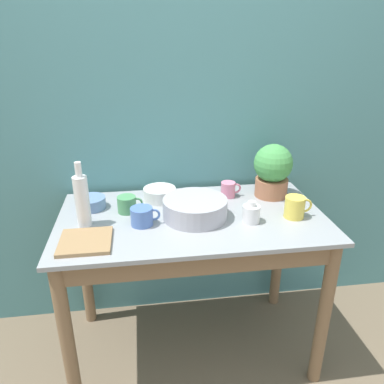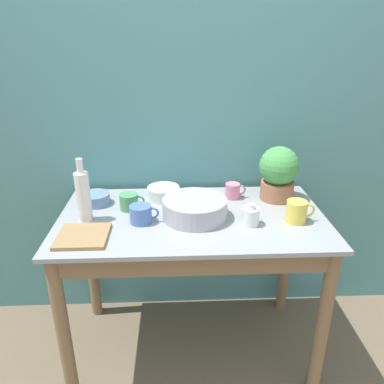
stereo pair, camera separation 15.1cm
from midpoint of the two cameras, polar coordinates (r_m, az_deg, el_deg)
name	(u,v)px [view 1 (the left image)]	position (r m, az deg, el deg)	size (l,w,h in m)	color
wall_back	(181,112)	(1.99, -3.88, 12.01)	(6.00, 0.05, 2.40)	teal
counter_table	(193,248)	(1.80, -2.32, -8.57)	(1.24, 0.68, 0.79)	#846647
potted_plant	(273,170)	(1.94, 10.02, 3.34)	(0.20, 0.20, 0.28)	#A36647
bowl_wash_large	(195,208)	(1.71, -2.07, -2.56)	(0.30, 0.30, 0.09)	#A8A8B2
bottle_tall	(82,200)	(1.70, -18.89, -1.20)	(0.06, 0.06, 0.29)	white
bottle_short	(251,213)	(1.68, 6.47, -3.31)	(0.08, 0.08, 0.10)	white
mug_blue	(142,216)	(1.67, -10.18, -3.72)	(0.13, 0.10, 0.08)	#4C70B7
mug_green	(127,204)	(1.81, -12.22, -1.89)	(0.12, 0.09, 0.08)	#4C935B
mug_yellow	(295,207)	(1.76, 13.09, -2.31)	(0.13, 0.09, 0.10)	#E5CC4C
mug_pink	(229,189)	(1.94, 3.38, 0.36)	(0.11, 0.07, 0.08)	pink
bowl_small_enamel_white	(160,194)	(1.91, -7.21, -0.35)	(0.16, 0.16, 0.06)	silver
bowl_small_blue	(91,203)	(1.90, -17.40, -1.62)	(0.14, 0.14, 0.05)	#6684B2
tray_board	(85,241)	(1.60, -18.58, -7.22)	(0.21, 0.21, 0.02)	#99754C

